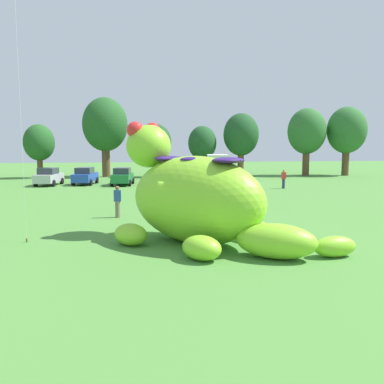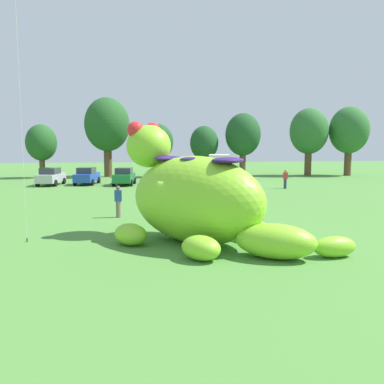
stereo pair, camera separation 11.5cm
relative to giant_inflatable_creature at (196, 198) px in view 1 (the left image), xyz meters
The scene contains 17 objects.
ground_plane 1.92m from the giant_inflatable_creature, 112.65° to the left, with size 160.00×160.00×0.00m, color #4C8438.
giant_inflatable_creature is the anchor object (origin of this frame).
car_silver 27.22m from the giant_inflatable_creature, 113.27° to the left, with size 2.35×4.29×1.72m.
car_blue 26.46m from the giant_inflatable_creature, 106.10° to the left, with size 2.38×4.30×1.72m.
car_green 24.52m from the giant_inflatable_creature, 98.44° to the left, with size 2.30×4.27×1.72m.
car_orange 24.47m from the giant_inflatable_creature, 89.83° to the left, with size 2.11×4.19×1.72m.
box_truck 26.68m from the giant_inflatable_creature, 76.39° to the left, with size 3.21×6.65×2.95m.
tree_mid_left 37.22m from the giant_inflatable_creature, 111.65° to the left, with size 3.63×3.63×6.44m.
tree_centre_left 36.25m from the giant_inflatable_creature, 99.54° to the left, with size 5.54×5.54×9.84m.
tree_centre 33.98m from the giant_inflatable_creature, 89.50° to the left, with size 3.69×3.69×6.55m.
tree_centre_right 35.31m from the giant_inflatable_creature, 79.91° to the left, with size 3.60×3.60×6.40m.
tree_mid_right 36.42m from the giant_inflatable_creature, 72.04° to the left, with size 4.52×4.52×8.03m.
tree_right 39.29m from the giant_inflatable_creature, 59.68° to the left, with size 4.90×4.90×8.70m.
tree_far_right 41.72m from the giant_inflatable_creature, 53.06° to the left, with size 5.03×5.03×8.92m.
spectator_near_inflatable 21.88m from the giant_inflatable_creature, 59.88° to the left, with size 0.38×0.26×1.71m.
spectator_mid_field 7.02m from the giant_inflatable_creature, 118.52° to the left, with size 0.38×0.26×1.71m.
spectator_by_cars 7.31m from the giant_inflatable_creature, 92.18° to the left, with size 0.38×0.26×1.71m.
Camera 1 is at (-2.08, -15.87, 3.81)m, focal length 36.95 mm.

